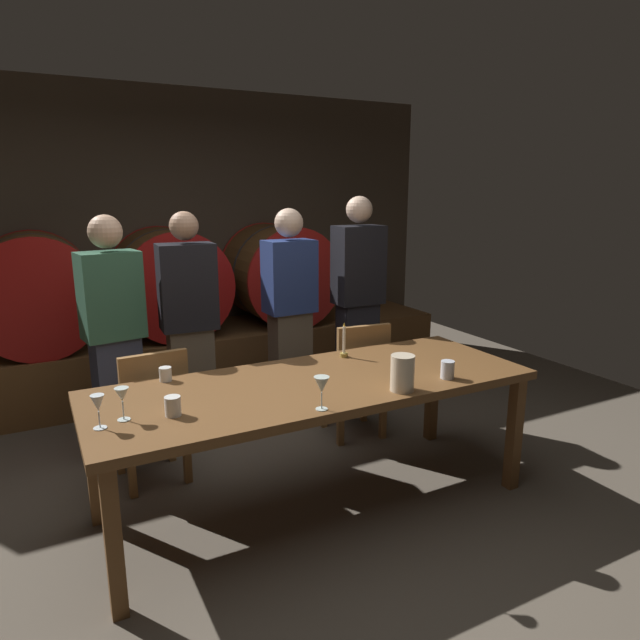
# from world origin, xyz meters

# --- Properties ---
(ground_plane) EXTENTS (7.58, 7.58, 0.00)m
(ground_plane) POSITION_xyz_m (0.00, 0.00, 0.00)
(ground_plane) COLOR brown
(back_wall) EXTENTS (5.83, 0.24, 2.74)m
(back_wall) POSITION_xyz_m (0.00, 2.84, 1.37)
(back_wall) COLOR #473A2D
(back_wall) RESTS_ON ground
(barrel_shelf) EXTENTS (5.25, 0.90, 0.52)m
(barrel_shelf) POSITION_xyz_m (0.00, 2.29, 0.26)
(barrel_shelf) COLOR brown
(barrel_shelf) RESTS_ON ground
(wine_barrel_left) EXTENTS (0.96, 0.83, 0.96)m
(wine_barrel_left) POSITION_xyz_m (-1.08, 2.29, 0.99)
(wine_barrel_left) COLOR brown
(wine_barrel_left) RESTS_ON barrel_shelf
(wine_barrel_center) EXTENTS (0.96, 0.83, 0.96)m
(wine_barrel_center) POSITION_xyz_m (-0.01, 2.29, 0.99)
(wine_barrel_center) COLOR brown
(wine_barrel_center) RESTS_ON barrel_shelf
(wine_barrel_right) EXTENTS (0.96, 0.83, 0.96)m
(wine_barrel_right) POSITION_xyz_m (1.07, 2.29, 0.99)
(wine_barrel_right) COLOR brown
(wine_barrel_right) RESTS_ON barrel_shelf
(dining_table) EXTENTS (2.48, 0.91, 0.77)m
(dining_table) POSITION_xyz_m (0.25, -0.09, 0.70)
(dining_table) COLOR brown
(dining_table) RESTS_ON ground
(chair_left) EXTENTS (0.43, 0.43, 0.88)m
(chair_left) POSITION_xyz_m (-0.53, 0.59, 0.49)
(chair_left) COLOR olive
(chair_left) RESTS_ON ground
(chair_right) EXTENTS (0.45, 0.45, 0.88)m
(chair_right) POSITION_xyz_m (0.94, 0.59, 0.49)
(chair_right) COLOR olive
(chair_right) RESTS_ON ground
(guest_far_left) EXTENTS (0.41, 0.30, 1.65)m
(guest_far_left) POSITION_xyz_m (-0.65, 1.10, 0.85)
(guest_far_left) COLOR #33384C
(guest_far_left) RESTS_ON ground
(guest_center_left) EXTENTS (0.39, 0.26, 1.67)m
(guest_center_left) POSITION_xyz_m (-0.15, 1.05, 0.85)
(guest_center_left) COLOR brown
(guest_center_left) RESTS_ON ground
(guest_center_right) EXTENTS (0.39, 0.25, 1.67)m
(guest_center_right) POSITION_xyz_m (0.66, 1.14, 0.86)
(guest_center_right) COLOR brown
(guest_center_right) RESTS_ON ground
(guest_far_right) EXTENTS (0.39, 0.25, 1.76)m
(guest_far_right) POSITION_xyz_m (1.20, 1.02, 0.90)
(guest_far_right) COLOR black
(guest_far_right) RESTS_ON ground
(candle_center) EXTENTS (0.05, 0.05, 0.23)m
(candle_center) POSITION_xyz_m (0.62, 0.23, 0.83)
(candle_center) COLOR olive
(candle_center) RESTS_ON dining_table
(pitcher) EXTENTS (0.13, 0.13, 0.19)m
(pitcher) POSITION_xyz_m (0.59, -0.44, 0.86)
(pitcher) COLOR beige
(pitcher) RESTS_ON dining_table
(wine_glass_left) EXTENTS (0.06, 0.06, 0.16)m
(wine_glass_left) POSITION_xyz_m (-0.89, -0.21, 0.88)
(wine_glass_left) COLOR white
(wine_glass_left) RESTS_ON dining_table
(wine_glass_center) EXTENTS (0.07, 0.07, 0.16)m
(wine_glass_center) POSITION_xyz_m (-0.78, -0.16, 0.88)
(wine_glass_center) COLOR silver
(wine_glass_center) RESTS_ON dining_table
(wine_glass_right) EXTENTS (0.08, 0.08, 0.17)m
(wine_glass_right) POSITION_xyz_m (0.09, -0.47, 0.89)
(wine_glass_right) COLOR silver
(wine_glass_right) RESTS_ON dining_table
(cup_left) EXTENTS (0.08, 0.08, 0.09)m
(cup_left) POSITION_xyz_m (-0.57, -0.21, 0.81)
(cup_left) COLOR white
(cup_left) RESTS_ON dining_table
(cup_center) EXTENTS (0.07, 0.07, 0.08)m
(cup_center) POSITION_xyz_m (-0.49, 0.30, 0.80)
(cup_center) COLOR white
(cup_center) RESTS_ON dining_table
(cup_right) EXTENTS (0.08, 0.08, 0.10)m
(cup_right) POSITION_xyz_m (0.94, -0.40, 0.82)
(cup_right) COLOR silver
(cup_right) RESTS_ON dining_table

